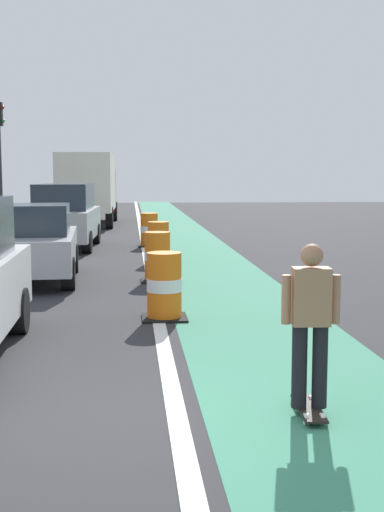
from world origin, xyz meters
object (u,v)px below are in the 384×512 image
(parked_sedan_second, at_px, (32,244))
(traffic_barrel_mid, at_px, (157,257))
(parked_suv_third, at_px, (65,216))
(traffic_barrel_back, at_px, (158,243))
(traffic_barrel_front, at_px, (164,287))
(traffic_barrel_far, at_px, (149,230))
(skateboarder_on_lane, at_px, (310,324))
(delivery_truck_down_block, at_px, (89,185))

(parked_sedan_second, distance_m, traffic_barrel_mid, 2.76)
(parked_suv_third, height_order, traffic_barrel_back, parked_suv_third)
(traffic_barrel_front, xyz_separation_m, traffic_barrel_back, (0.20, 7.15, 0.00))
(traffic_barrel_mid, height_order, traffic_barrel_far, same)
(parked_sedan_second, height_order, traffic_barrel_far, parked_sedan_second)
(skateboarder_on_lane, bearing_deg, traffic_barrel_front, 104.51)
(parked_suv_third, xyz_separation_m, delivery_truck_down_block, (0.16, 10.00, 0.81))
(delivery_truck_down_block, bearing_deg, traffic_barrel_mid, -81.69)
(traffic_barrel_front, xyz_separation_m, delivery_truck_down_block, (-2.44, 20.93, 1.31))
(traffic_barrel_back, xyz_separation_m, delivery_truck_down_block, (-2.63, 13.77, 1.31))
(parked_sedan_second, relative_size, traffic_barrel_mid, 3.84)
(traffic_barrel_back, bearing_deg, delivery_truck_down_block, 100.82)
(parked_suv_third, relative_size, traffic_barrel_front, 4.28)
(skateboarder_on_lane, relative_size, delivery_truck_down_block, 0.22)
(parked_sedan_second, xyz_separation_m, traffic_barrel_front, (2.69, -4.14, -0.30))
(parked_sedan_second, bearing_deg, traffic_barrel_far, 68.70)
(parked_suv_third, height_order, traffic_barrel_front, parked_suv_third)
(traffic_barrel_mid, bearing_deg, traffic_barrel_front, -90.62)
(parked_sedan_second, xyz_separation_m, delivery_truck_down_block, (0.26, 16.79, 1.01))
(traffic_barrel_back, relative_size, traffic_barrel_far, 1.00)
(parked_suv_third, distance_m, traffic_barrel_far, 2.72)
(traffic_barrel_mid, height_order, delivery_truck_down_block, delivery_truck_down_block)
(traffic_barrel_mid, xyz_separation_m, traffic_barrel_far, (0.02, 7.27, 0.00))
(parked_sedan_second, distance_m, traffic_barrel_far, 7.59)
(parked_suv_third, height_order, delivery_truck_down_block, delivery_truck_down_block)
(traffic_barrel_mid, distance_m, delivery_truck_down_block, 17.22)
(parked_sedan_second, xyz_separation_m, traffic_barrel_far, (2.76, 7.07, -0.30))
(traffic_barrel_front, distance_m, delivery_truck_down_block, 21.11)
(traffic_barrel_mid, bearing_deg, traffic_barrel_back, 87.28)
(skateboarder_on_lane, height_order, traffic_barrel_far, skateboarder_on_lane)
(traffic_barrel_front, bearing_deg, delivery_truck_down_block, 96.64)
(parked_suv_third, distance_m, traffic_barrel_back, 4.72)
(skateboarder_on_lane, relative_size, traffic_barrel_mid, 1.55)
(parked_suv_third, relative_size, traffic_barrel_back, 4.28)
(parked_sedan_second, distance_m, delivery_truck_down_block, 16.82)
(parked_sedan_second, relative_size, parked_suv_third, 0.90)
(traffic_barrel_far, relative_size, delivery_truck_down_block, 0.14)
(skateboarder_on_lane, distance_m, parked_sedan_second, 9.55)
(skateboarder_on_lane, bearing_deg, traffic_barrel_far, 94.07)
(traffic_barrel_far, distance_m, delivery_truck_down_block, 10.13)
(skateboarder_on_lane, height_order, delivery_truck_down_block, delivery_truck_down_block)
(delivery_truck_down_block, bearing_deg, traffic_barrel_far, -75.58)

